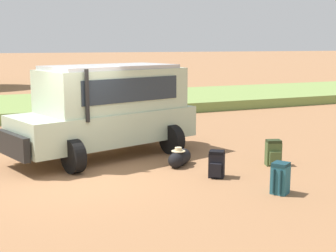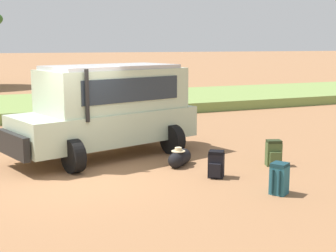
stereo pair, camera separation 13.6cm
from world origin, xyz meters
TOP-DOWN VIEW (x-y plane):
  - ground_plane at (0.00, 0.00)m, footprint 320.00×320.00m
  - grass_bank at (0.00, 11.46)m, footprint 120.00×7.00m
  - safari_vehicle at (1.15, 1.85)m, footprint 5.46×3.56m
  - backpack_beside_front_wheel at (3.34, -2.76)m, footprint 0.47×0.43m
  - backpack_cluster_center at (2.74, -1.22)m, footprint 0.46×0.47m
  - backpack_near_rear_wheel at (4.56, -0.87)m, footprint 0.43×0.42m
  - duffel_bag_low_black_case at (2.42, 0.07)m, footprint 0.77×0.74m

SIDE VIEW (x-z plane):
  - ground_plane at x=0.00m, z-range 0.00..0.00m
  - duffel_bag_low_black_case at x=2.42m, z-range -0.05..0.44m
  - grass_bank at x=0.00m, z-range 0.00..0.44m
  - backpack_cluster_center at x=2.74m, z-range -0.01..0.61m
  - backpack_near_rear_wheel at x=4.56m, z-range -0.01..0.64m
  - backpack_beside_front_wheel at x=3.34m, z-range -0.01..0.64m
  - safari_vehicle at x=1.15m, z-range 0.07..2.51m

